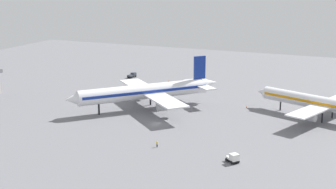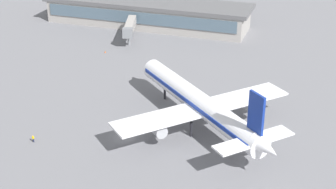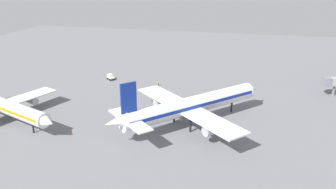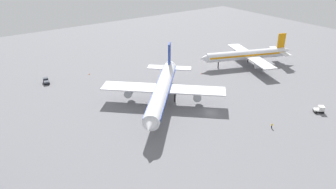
{
  "view_description": "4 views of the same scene",
  "coord_description": "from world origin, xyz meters",
  "px_view_note": "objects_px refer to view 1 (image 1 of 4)",
  "views": [
    {
      "loc": [
        129.04,
        59.36,
        44.58
      ],
      "look_at": [
        -24.46,
        -6.72,
        2.86
      ],
      "focal_mm": 52.88,
      "sensor_mm": 36.0,
      "label": 1
    },
    {
      "loc": [
        -40.13,
        88.59,
        56.39
      ],
      "look_at": [
        -5.69,
        -12.34,
        5.74
      ],
      "focal_mm": 53.88,
      "sensor_mm": 36.0,
      "label": 2
    },
    {
      "loc": [
        -103.33,
        -25.31,
        42.48
      ],
      "look_at": [
        -4.4,
        -0.9,
        5.08
      ],
      "focal_mm": 36.25,
      "sensor_mm": 36.0,
      "label": 3
    },
    {
      "loc": [
        68.97,
        -66.03,
        51.29
      ],
      "look_at": [
        -13.51,
        -8.03,
        3.63
      ],
      "focal_mm": 34.32,
      "sensor_mm": 36.0,
      "label": 4
    }
  ],
  "objects_px": {
    "airplane_taxiing": "(320,103)",
    "safety_cone_near_gate": "(246,107)",
    "airplane_at_gate": "(146,91)",
    "baggage_tug": "(233,158)",
    "pushback_tractor": "(132,75)",
    "ground_crew_worker": "(157,144)",
    "safety_cone_mid_apron": "(169,81)"
  },
  "relations": [
    {
      "from": "airplane_at_gate",
      "to": "ground_crew_worker",
      "type": "relative_size",
      "value": 26.13
    },
    {
      "from": "pushback_tractor",
      "to": "baggage_tug",
      "type": "bearing_deg",
      "value": -130.08
    },
    {
      "from": "safety_cone_mid_apron",
      "to": "pushback_tractor",
      "type": "bearing_deg",
      "value": -94.64
    },
    {
      "from": "airplane_at_gate",
      "to": "airplane_taxiing",
      "type": "distance_m",
      "value": 55.45
    },
    {
      "from": "baggage_tug",
      "to": "safety_cone_near_gate",
      "type": "relative_size",
      "value": 6.24
    },
    {
      "from": "airplane_at_gate",
      "to": "pushback_tractor",
      "type": "bearing_deg",
      "value": -104.97
    },
    {
      "from": "airplane_at_gate",
      "to": "baggage_tug",
      "type": "xyz_separation_m",
      "value": [
        34.8,
        39.74,
        -4.82
      ]
    },
    {
      "from": "pushback_tractor",
      "to": "safety_cone_near_gate",
      "type": "distance_m",
      "value": 64.66
    },
    {
      "from": "airplane_taxiing",
      "to": "safety_cone_near_gate",
      "type": "height_order",
      "value": "airplane_taxiing"
    },
    {
      "from": "baggage_tug",
      "to": "ground_crew_worker",
      "type": "height_order",
      "value": "baggage_tug"
    },
    {
      "from": "baggage_tug",
      "to": "ground_crew_worker",
      "type": "xyz_separation_m",
      "value": [
        -2.63,
        -21.25,
        -0.31
      ]
    },
    {
      "from": "pushback_tractor",
      "to": "safety_cone_mid_apron",
      "type": "distance_m",
      "value": 17.82
    },
    {
      "from": "airplane_at_gate",
      "to": "safety_cone_mid_apron",
      "type": "xyz_separation_m",
      "value": [
        -41.57,
        -9.91,
        -5.67
      ]
    },
    {
      "from": "baggage_tug",
      "to": "safety_cone_near_gate",
      "type": "distance_m",
      "value": 50.09
    },
    {
      "from": "ground_crew_worker",
      "to": "airplane_at_gate",
      "type": "bearing_deg",
      "value": -50.23
    },
    {
      "from": "baggage_tug",
      "to": "airplane_taxiing",
      "type": "bearing_deg",
      "value": 111.66
    },
    {
      "from": "airplane_taxiing",
      "to": "ground_crew_worker",
      "type": "distance_m",
      "value": 56.25
    },
    {
      "from": "safety_cone_near_gate",
      "to": "safety_cone_mid_apron",
      "type": "relative_size",
      "value": 1.0
    },
    {
      "from": "airplane_at_gate",
      "to": "safety_cone_mid_apron",
      "type": "bearing_deg",
      "value": -124.31
    },
    {
      "from": "baggage_tug",
      "to": "pushback_tractor",
      "type": "bearing_deg",
      "value": 170.26
    },
    {
      "from": "pushback_tractor",
      "to": "safety_cone_near_gate",
      "type": "xyz_separation_m",
      "value": [
        28.63,
        57.97,
        -0.67
      ]
    },
    {
      "from": "pushback_tractor",
      "to": "safety_cone_near_gate",
      "type": "relative_size",
      "value": 7.74
    },
    {
      "from": "baggage_tug",
      "to": "safety_cone_near_gate",
      "type": "height_order",
      "value": "baggage_tug"
    },
    {
      "from": "airplane_taxiing",
      "to": "safety_cone_near_gate",
      "type": "relative_size",
      "value": 73.41
    },
    {
      "from": "airplane_at_gate",
      "to": "safety_cone_mid_apron",
      "type": "distance_m",
      "value": 43.11
    },
    {
      "from": "airplane_at_gate",
      "to": "baggage_tug",
      "type": "bearing_deg",
      "value": 91.08
    },
    {
      "from": "airplane_taxiing",
      "to": "baggage_tug",
      "type": "bearing_deg",
      "value": 92.97
    },
    {
      "from": "airplane_taxiing",
      "to": "safety_cone_mid_apron",
      "type": "bearing_deg",
      "value": -4.81
    },
    {
      "from": "airplane_at_gate",
      "to": "safety_cone_near_gate",
      "type": "relative_size",
      "value": 72.73
    },
    {
      "from": "baggage_tug",
      "to": "ground_crew_worker",
      "type": "distance_m",
      "value": 21.42
    },
    {
      "from": "ground_crew_worker",
      "to": "airplane_taxiing",
      "type": "bearing_deg",
      "value": -119.84
    },
    {
      "from": "airplane_at_gate",
      "to": "airplane_taxiing",
      "type": "height_order",
      "value": "airplane_at_gate"
    }
  ]
}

